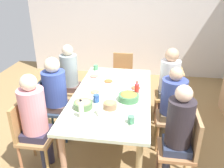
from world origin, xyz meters
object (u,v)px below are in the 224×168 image
object	(u,v)px
person_3	(172,101)
bowl_2	(83,104)
person_0	(70,75)
plate_0	(94,77)
chair_0	(66,86)
bowl_0	(110,105)
person_1	(178,129)
chair_6	(122,74)
plate_3	(136,89)
chair_2	(173,93)
dining_table	(112,99)
chair_1	(184,146)
cup_0	(96,68)
bottle_0	(137,90)
person_4	(35,116)
chair_5	(51,105)
plate_1	(95,93)
cup_3	(100,110)
cup_1	(131,120)
plate_2	(108,82)
cup_2	(96,98)
bowl_1	(129,97)
person_2	(169,79)
bottle_1	(81,109)
person_5	(55,91)
chair_4	(30,132)

from	to	relation	value
person_3	bowl_2	bearing A→B (deg)	-69.25
person_0	plate_0	size ratio (longest dim) A/B	4.87
chair_0	bowl_0	bearing A→B (deg)	41.71
person_1	chair_6	world-z (taller)	person_1
person_3	plate_3	xyz separation A→B (m)	(-0.19, -0.50, 0.06)
chair_2	person_3	xyz separation A→B (m)	(0.66, -0.09, 0.21)
dining_table	chair_1	bearing A→B (deg)	53.66
cup_0	bottle_0	size ratio (longest dim) A/B	0.50
chair_1	bowl_0	distance (m)	0.96
person_0	person_4	xyz separation A→B (m)	(1.32, -0.00, 0.02)
chair_0	person_4	world-z (taller)	person_4
person_3	chair_5	size ratio (longest dim) A/B	1.32
plate_3	person_0	bearing A→B (deg)	-112.76
person_4	bowl_2	bearing A→B (deg)	115.27
plate_1	cup_3	size ratio (longest dim) A/B	1.93
chair_2	plate_0	distance (m)	1.30
plate_1	bowl_2	size ratio (longest dim) A/B	0.93
cup_0	cup_1	world-z (taller)	same
dining_table	person_0	xyz separation A→B (m)	(-0.66, -0.81, 0.05)
plate_2	cup_0	xyz separation A→B (m)	(-0.50, -0.30, 0.03)
chair_6	bowl_2	world-z (taller)	chair_6
bowl_0	cup_2	size ratio (longest dim) A/B	1.46
chair_0	person_3	bearing A→B (deg)	68.84
person_4	bowl_2	size ratio (longest dim) A/B	5.46
bowl_1	person_2	bearing A→B (deg)	144.59
person_3	bottle_1	size ratio (longest dim) A/B	5.28
chair_0	plate_0	xyz separation A→B (m)	(0.13, 0.53, 0.26)
person_2	bottle_1	xyz separation A→B (m)	(1.29, -1.07, 0.11)
dining_table	cup_0	bearing A→B (deg)	-154.76
bowl_0	bottle_0	distance (m)	0.46
chair_2	person_5	distance (m)	1.85
chair_2	cup_2	xyz separation A→B (m)	(0.91, -1.07, 0.30)
dining_table	chair_2	xyz separation A→B (m)	(-0.66, 0.90, -0.17)
bowl_0	chair_4	bearing A→B (deg)	-73.36
plate_0	cup_1	xyz separation A→B (m)	(1.20, 0.68, 0.03)
person_1	plate_2	world-z (taller)	person_1
chair_2	chair_6	distance (m)	1.15
plate_3	bowl_2	size ratio (longest dim) A/B	1.02
chair_0	cup_0	xyz separation A→B (m)	(-0.21, 0.49, 0.29)
bowl_1	chair_5	bearing A→B (deg)	-97.16
person_1	plate_1	size ratio (longest dim) A/B	5.75
person_2	plate_3	bearing A→B (deg)	-46.52
chair_6	plate_2	xyz separation A→B (m)	(1.00, -0.11, 0.26)
plate_3	bottle_0	xyz separation A→B (m)	(0.23, 0.02, 0.09)
person_1	bowl_2	size ratio (longest dim) A/B	5.37
person_0	cup_2	distance (m)	1.11
chair_4	plate_2	size ratio (longest dim) A/B	3.77
bowl_1	cup_1	size ratio (longest dim) A/B	2.39
plate_2	bowl_1	distance (m)	0.62
person_4	plate_0	xyz separation A→B (m)	(-1.20, 0.44, 0.02)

